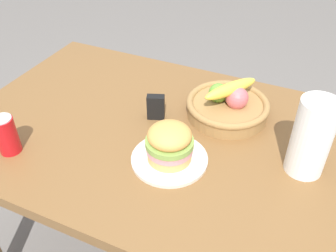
% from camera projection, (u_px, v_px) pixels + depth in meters
% --- Properties ---
extents(dining_table, '(1.40, 0.90, 0.75)m').
position_uv_depth(dining_table, '(165.00, 154.00, 1.31)').
color(dining_table, brown).
rests_on(dining_table, ground_plane).
extents(plate, '(0.23, 0.23, 0.01)m').
position_uv_depth(plate, '(169.00, 159.00, 1.13)').
color(plate, silver).
rests_on(plate, dining_table).
extents(sandwich, '(0.14, 0.14, 0.12)m').
position_uv_depth(sandwich, '(170.00, 143.00, 1.09)').
color(sandwich, '#DBAD60').
rests_on(sandwich, plate).
extents(soda_can, '(0.07, 0.07, 0.13)m').
position_uv_depth(soda_can, '(6.00, 135.00, 1.13)').
color(soda_can, red).
rests_on(soda_can, dining_table).
extents(fruit_basket, '(0.29, 0.29, 0.13)m').
position_uv_depth(fruit_basket, '(228.00, 105.00, 1.29)').
color(fruit_basket, '#9E7542').
rests_on(fruit_basket, dining_table).
extents(paper_towel_roll, '(0.11, 0.11, 0.24)m').
position_uv_depth(paper_towel_roll, '(312.00, 138.00, 1.03)').
color(paper_towel_roll, white).
rests_on(paper_towel_roll, dining_table).
extents(napkin_holder, '(0.07, 0.05, 0.09)m').
position_uv_depth(napkin_holder, '(156.00, 107.00, 1.28)').
color(napkin_holder, black).
rests_on(napkin_holder, dining_table).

